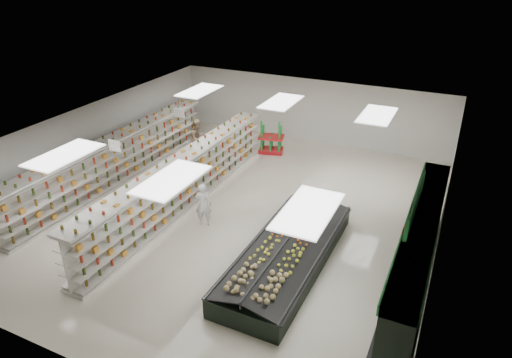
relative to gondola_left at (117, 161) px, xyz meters
The scene contains 16 objects.
floor 5.87m from the gondola_left, ahead, with size 16.00×16.00×0.00m, color beige.
ceiling 6.23m from the gondola_left, ahead, with size 14.00×16.00×0.02m, color white.
wall_back 9.86m from the gondola_left, 53.88° to the left, with size 14.00×0.02×3.20m, color silver.
wall_front 9.95m from the gondola_left, 54.25° to the right, with size 14.00×0.02×3.20m, color silver.
wall_left 1.38m from the gondola_left, behind, with size 0.02×16.00×3.20m, color silver.
wall_right 12.82m from the gondola_left, ahead, with size 0.02×16.00×3.20m, color silver.
produce_wall_case 12.43m from the gondola_left, ahead, with size 0.93×8.00×2.20m.
aisle_sign_near 3.40m from the gondola_left, 45.78° to the right, with size 0.52×0.06×0.75m.
aisle_sign_far 3.34m from the gondola_left, 44.24° to the left, with size 0.52×0.06×0.75m.
hortifruti_banner 12.27m from the gondola_left, ahead, with size 0.12×3.20×0.95m.
gondola_left is the anchor object (origin of this frame).
gondola_center 3.73m from the gondola_left, ahead, with size 0.92×11.57×2.00m.
produce_island 8.97m from the gondola_left, 15.03° to the right, with size 2.40×6.43×0.96m.
soda_endcap 7.29m from the gondola_left, 50.34° to the left, with size 1.35×1.08×1.52m.
shopper_main 5.28m from the gondola_left, 15.60° to the right, with size 0.59×0.39×1.63m, color white.
shopper_background 4.10m from the gondola_left, 65.65° to the left, with size 0.89×0.55×1.84m, color tan.
Camera 1 is at (6.93, -13.22, 8.84)m, focal length 32.00 mm.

